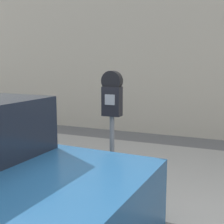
# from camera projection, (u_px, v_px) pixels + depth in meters

# --- Properties ---
(sidewalk) EXTENTS (24.00, 2.80, 0.14)m
(sidewalk) POSITION_uv_depth(u_px,v_px,m) (160.00, 175.00, 4.46)
(sidewalk) COLOR #9E9B96
(sidewalk) RESTS_ON ground_plane
(parking_meter) EXTENTS (0.21, 0.12, 1.44)m
(parking_meter) POSITION_uv_depth(u_px,v_px,m) (112.00, 106.00, 3.29)
(parking_meter) COLOR slate
(parking_meter) RESTS_ON sidewalk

